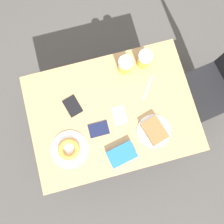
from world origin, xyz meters
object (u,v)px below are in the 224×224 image
object	(u,v)px
napkin_folded	(119,115)
blue_pouch	(122,154)
beer_mug_left	(125,65)
passport_far_edge	(99,129)
plate_with_cake	(154,131)
beer_mug_center	(144,59)
fork	(148,87)
passport_near_edge	(73,106)
plate_with_donut	(69,149)

from	to	relation	value
napkin_folded	blue_pouch	world-z (taller)	blue_pouch
beer_mug_left	passport_far_edge	bearing A→B (deg)	-37.49
plate_with_cake	beer_mug_center	world-z (taller)	beer_mug_center
fork	blue_pouch	size ratio (longest dim) A/B	0.78
passport_near_edge	passport_far_edge	distance (m)	0.23
passport_far_edge	passport_near_edge	bearing A→B (deg)	-146.14
plate_with_cake	napkin_folded	bearing A→B (deg)	-130.02
fork	blue_pouch	bearing A→B (deg)	-36.88
napkin_folded	plate_with_donut	bearing A→B (deg)	-70.22
beer_mug_left	passport_near_edge	bearing A→B (deg)	-67.99
beer_mug_center	passport_far_edge	xyz separation A→B (m)	(0.35, -0.39, -0.06)
beer_mug_left	passport_far_edge	distance (m)	0.44
napkin_folded	passport_near_edge	distance (m)	0.31
plate_with_cake	beer_mug_center	size ratio (longest dim) A/B	1.72
passport_near_edge	passport_far_edge	xyz separation A→B (m)	(0.19, 0.13, 0.00)
fork	passport_far_edge	xyz separation A→B (m)	(0.18, -0.38, 0.00)
plate_with_cake	napkin_folded	world-z (taller)	plate_with_cake
plate_with_donut	beer_mug_center	world-z (taller)	beer_mug_center
napkin_folded	passport_far_edge	size ratio (longest dim) A/B	0.93
beer_mug_left	fork	bearing A→B (deg)	34.59
fork	plate_with_donut	bearing A→B (deg)	-66.10
beer_mug_center	plate_with_donut	bearing A→B (deg)	-54.63
passport_near_edge	blue_pouch	size ratio (longest dim) A/B	0.78
plate_with_cake	plate_with_donut	size ratio (longest dim) A/B	0.91
napkin_folded	blue_pouch	distance (m)	0.25
plate_with_cake	passport_near_edge	distance (m)	0.54
beer_mug_left	fork	world-z (taller)	beer_mug_left
napkin_folded	passport_far_edge	bearing A→B (deg)	-70.45
fork	passport_near_edge	size ratio (longest dim) A/B	1.00
beer_mug_left	napkin_folded	distance (m)	0.32
plate_with_donut	passport_near_edge	bearing A→B (deg)	163.21
beer_mug_center	passport_far_edge	world-z (taller)	beer_mug_center
passport_far_edge	blue_pouch	world-z (taller)	blue_pouch
beer_mug_center	passport_near_edge	distance (m)	0.55
napkin_folded	passport_far_edge	xyz separation A→B (m)	(0.05, -0.15, 0.00)
blue_pouch	napkin_folded	bearing A→B (deg)	167.92
napkin_folded	fork	bearing A→B (deg)	119.85
plate_with_cake	fork	bearing A→B (deg)	171.14
plate_with_cake	fork	xyz separation A→B (m)	(-0.28, 0.04, -0.02)
napkin_folded	passport_near_edge	bearing A→B (deg)	-115.92
passport_near_edge	blue_pouch	bearing A→B (deg)	30.94
plate_with_donut	passport_far_edge	size ratio (longest dim) A/B	1.84
plate_with_cake	napkin_folded	distance (m)	0.24
napkin_folded	fork	world-z (taller)	same
plate_with_cake	beer_mug_left	bearing A→B (deg)	-171.36
passport_near_edge	plate_with_cake	bearing A→B (deg)	57.93
plate_with_donut	blue_pouch	xyz separation A→B (m)	(0.11, 0.30, 0.00)
plate_with_cake	plate_with_donut	world-z (taller)	plate_with_cake
fork	napkin_folded	bearing A→B (deg)	-60.15
beer_mug_left	passport_near_edge	size ratio (longest dim) A/B	0.85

